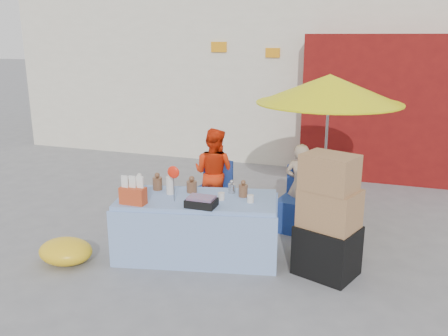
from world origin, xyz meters
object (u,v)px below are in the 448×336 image
(chair_left, at_px, (211,202))
(box_stack, at_px, (328,221))
(umbrella, at_px, (329,90))
(vendor_orange, at_px, (214,173))
(vendor_beige, at_px, (300,186))
(chair_right, at_px, (297,212))
(market_table, at_px, (197,226))

(chair_left, height_order, box_stack, box_stack)
(chair_left, bearing_deg, umbrella, 20.43)
(chair_left, xyz_separation_m, vendor_orange, (-0.00, 0.13, 0.40))
(chair_left, bearing_deg, vendor_beige, 16.17)
(vendor_orange, height_order, box_stack, box_stack)
(chair_left, xyz_separation_m, chair_right, (1.25, 0.00, 0.00))
(market_table, bearing_deg, chair_right, 36.17)
(chair_left, relative_size, vendor_beige, 0.72)
(market_table, bearing_deg, box_stack, -11.94)
(chair_left, height_order, vendor_orange, vendor_orange)
(market_table, bearing_deg, vendor_orange, 88.40)
(market_table, xyz_separation_m, box_stack, (1.53, 0.01, 0.26))
(vendor_orange, distance_m, box_stack, 2.18)
(chair_left, distance_m, umbrella, 2.27)
(chair_left, distance_m, vendor_beige, 1.30)
(vendor_orange, bearing_deg, chair_left, 101.18)
(box_stack, bearing_deg, vendor_orange, 144.60)
(vendor_beige, relative_size, box_stack, 0.86)
(vendor_orange, bearing_deg, umbrella, -164.46)
(vendor_orange, relative_size, vendor_beige, 1.11)
(vendor_orange, bearing_deg, chair_right, -176.11)
(umbrella, bearing_deg, vendor_orange, -174.47)
(chair_right, relative_size, box_stack, 0.62)
(box_stack, bearing_deg, market_table, -179.47)
(chair_left, distance_m, box_stack, 2.14)
(market_table, distance_m, umbrella, 2.46)
(chair_right, distance_m, umbrella, 1.69)
(chair_right, bearing_deg, box_stack, -55.00)
(chair_left, relative_size, vendor_orange, 0.65)
(market_table, bearing_deg, umbrella, 35.13)
(chair_left, xyz_separation_m, box_stack, (1.78, -1.13, 0.38))
(chair_right, bearing_deg, market_table, -121.35)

